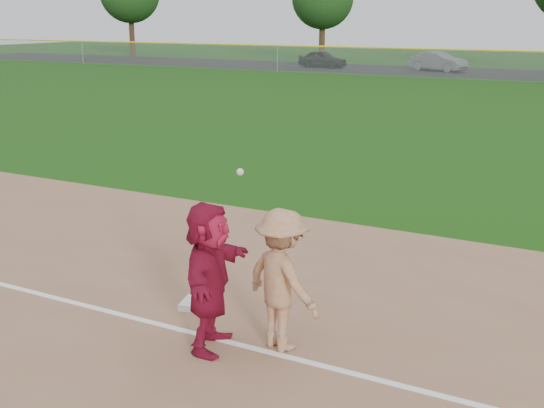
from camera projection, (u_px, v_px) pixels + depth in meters
The scene contains 7 objects.
ground at pixel (224, 313), 10.03m from camera, with size 160.00×160.00×0.00m, color #17470D.
foul_line at pixel (193, 333), 9.34m from camera, with size 60.00×0.10×0.01m, color white.
first_base at pixel (197, 304), 10.18m from camera, with size 0.43×0.43×0.10m, color white.
base_runner at pixel (209, 277), 8.69m from camera, with size 1.84×0.59×1.98m, color maroon.
car_left at pixel (323, 59), 57.05m from camera, with size 1.65×4.10×1.40m, color black.
car_mid at pixel (438, 61), 53.29m from camera, with size 1.59×4.55×1.50m, color slate.
first_base_play at pixel (282, 280), 8.71m from camera, with size 1.44×1.09×2.30m.
Camera 1 is at (4.96, -7.83, 4.23)m, focal length 45.00 mm.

